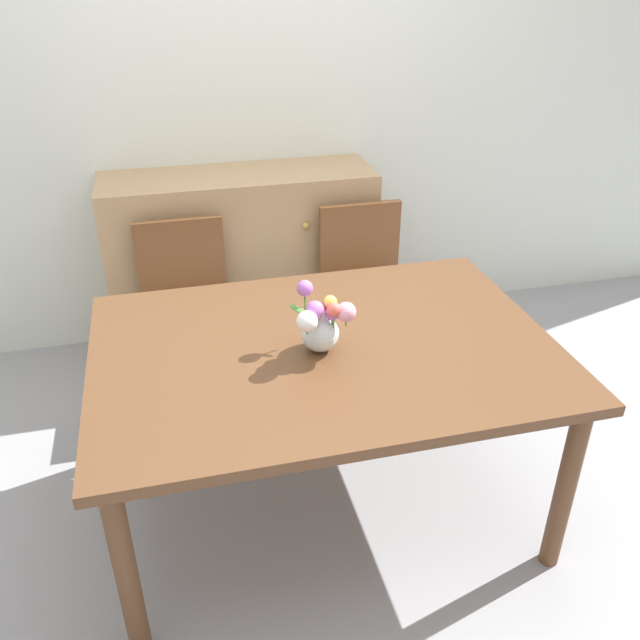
{
  "coord_description": "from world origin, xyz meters",
  "views": [
    {
      "loc": [
        -0.5,
        -1.95,
        2.01
      ],
      "look_at": [
        -0.02,
        -0.03,
        0.88
      ],
      "focal_mm": 37.09,
      "sensor_mm": 36.0,
      "label": 1
    }
  ],
  "objects_px": {
    "dining_table": "(324,363)",
    "flower_vase": "(321,324)",
    "chair_right": "(365,282)",
    "dresser": "(243,264)",
    "chair_left": "(186,302)"
  },
  "relations": [
    {
      "from": "chair_left",
      "to": "dresser",
      "type": "xyz_separation_m",
      "value": [
        0.33,
        0.41,
        -0.02
      ]
    },
    {
      "from": "chair_left",
      "to": "flower_vase",
      "type": "bearing_deg",
      "value": 113.98
    },
    {
      "from": "dining_table",
      "to": "chair_left",
      "type": "distance_m",
      "value": 1.04
    },
    {
      "from": "dining_table",
      "to": "flower_vase",
      "type": "xyz_separation_m",
      "value": [
        -0.02,
        -0.04,
        0.19
      ]
    },
    {
      "from": "flower_vase",
      "to": "chair_right",
      "type": "bearing_deg",
      "value": 63.87
    },
    {
      "from": "dining_table",
      "to": "chair_right",
      "type": "bearing_deg",
      "value": 63.98
    },
    {
      "from": "dining_table",
      "to": "flower_vase",
      "type": "distance_m",
      "value": 0.2
    },
    {
      "from": "dresser",
      "to": "flower_vase",
      "type": "height_order",
      "value": "flower_vase"
    },
    {
      "from": "chair_right",
      "to": "chair_left",
      "type": "bearing_deg",
      "value": 0.0
    },
    {
      "from": "chair_right",
      "to": "flower_vase",
      "type": "relative_size",
      "value": 3.65
    },
    {
      "from": "chair_right",
      "to": "dresser",
      "type": "xyz_separation_m",
      "value": [
        -0.57,
        0.41,
        -0.02
      ]
    },
    {
      "from": "chair_right",
      "to": "dresser",
      "type": "height_order",
      "value": "dresser"
    },
    {
      "from": "dining_table",
      "to": "dresser",
      "type": "xyz_separation_m",
      "value": [
        -0.12,
        1.33,
        -0.18
      ]
    },
    {
      "from": "chair_right",
      "to": "flower_vase",
      "type": "bearing_deg",
      "value": 63.87
    },
    {
      "from": "dining_table",
      "to": "flower_vase",
      "type": "bearing_deg",
      "value": -118.77
    }
  ]
}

